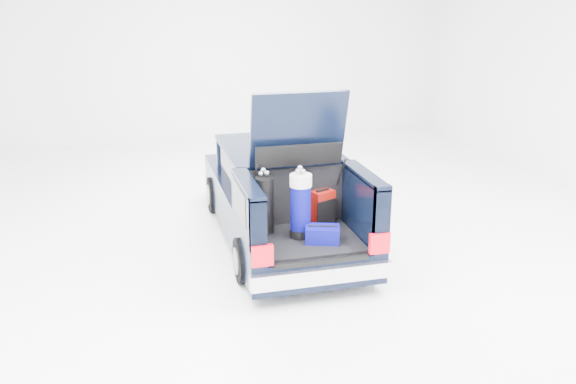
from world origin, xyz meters
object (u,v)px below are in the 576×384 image
object	(u,v)px
black_golf_bag	(264,205)
blue_duffel	(322,234)
red_suitcase	(322,208)
blue_golf_bag	(301,205)
car	(278,195)

from	to	relation	value
black_golf_bag	blue_duffel	xyz separation A→B (m)	(0.66, -0.47, -0.30)
red_suitcase	blue_duffel	world-z (taller)	red_suitcase
blue_golf_bag	black_golf_bag	bearing A→B (deg)	150.50
car	red_suitcase	size ratio (longest dim) A/B	8.96
car	black_golf_bag	bearing A→B (deg)	-111.04
blue_duffel	black_golf_bag	bearing A→B (deg)	163.18
car	blue_duffel	size ratio (longest dim) A/B	9.27
black_golf_bag	blue_golf_bag	size ratio (longest dim) A/B	0.92
car	blue_golf_bag	size ratio (longest dim) A/B	4.82
car	blue_duffel	world-z (taller)	car
car	blue_golf_bag	world-z (taller)	car
black_golf_bag	blue_golf_bag	bearing A→B (deg)	-15.27
black_golf_bag	car	bearing A→B (deg)	80.73
red_suitcase	black_golf_bag	distance (m)	0.86
red_suitcase	blue_golf_bag	xyz separation A→B (m)	(-0.40, -0.33, 0.19)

